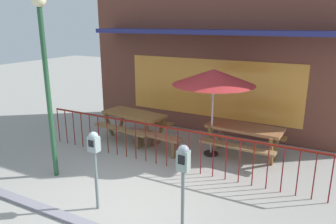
% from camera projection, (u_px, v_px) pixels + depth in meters
% --- Properties ---
extents(ground, '(40.00, 40.00, 0.00)m').
position_uv_depth(ground, '(118.00, 205.00, 5.88)').
color(ground, '#99968F').
extents(pub_storefront, '(8.07, 1.41, 5.84)m').
position_uv_depth(pub_storefront, '(215.00, 34.00, 9.22)').
color(pub_storefront, '#4A1D14').
rests_on(pub_storefront, ground).
extents(patio_fence_front, '(6.81, 0.04, 0.97)m').
position_uv_depth(patio_fence_front, '(167.00, 139.00, 7.31)').
color(patio_fence_front, maroon).
rests_on(patio_fence_front, ground).
extents(picnic_table_left, '(1.96, 1.58, 0.79)m').
position_uv_depth(picnic_table_left, '(134.00, 118.00, 9.06)').
color(picnic_table_left, brown).
rests_on(picnic_table_left, ground).
extents(picnic_table_right, '(1.87, 1.45, 0.79)m').
position_uv_depth(picnic_table_right, '(244.00, 133.00, 7.88)').
color(picnic_table_right, brown).
rests_on(picnic_table_right, ground).
extents(patio_umbrella, '(1.98, 1.98, 2.17)m').
position_uv_depth(patio_umbrella, '(214.00, 77.00, 7.60)').
color(patio_umbrella, black).
rests_on(patio_umbrella, ground).
extents(patio_bench, '(1.43, 0.46, 0.48)m').
position_uv_depth(patio_bench, '(157.00, 139.00, 8.20)').
color(patio_bench, brown).
rests_on(patio_bench, ground).
extents(parking_meter_near, '(0.18, 0.17, 1.45)m').
position_uv_depth(parking_meter_near, '(94.00, 150.00, 5.49)').
color(parking_meter_near, slate).
rests_on(parking_meter_near, ground).
extents(parking_meter_far, '(0.18, 0.17, 1.50)m').
position_uv_depth(parking_meter_far, '(183.00, 167.00, 4.80)').
color(parking_meter_far, slate).
rests_on(parking_meter_far, ground).
extents(street_lamp, '(0.28, 0.28, 3.78)m').
position_uv_depth(street_lamp, '(45.00, 61.00, 6.38)').
color(street_lamp, '#224E2F').
rests_on(street_lamp, ground).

